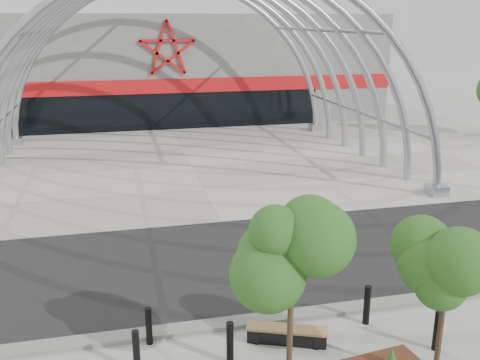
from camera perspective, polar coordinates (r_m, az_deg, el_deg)
ground at (r=14.81m, az=3.66°, el=-14.11°), size 140.00×140.00×0.00m
road at (r=17.79m, az=0.37°, el=-8.47°), size 140.00×7.00×0.02m
forecourt at (r=28.91m, az=-5.23°, el=1.49°), size 60.00×17.00×0.04m
kerb at (r=14.58m, az=3.96°, el=-14.39°), size 60.00×0.50×0.12m
arena_building at (r=45.89m, az=-8.65°, el=12.05°), size 34.00×15.24×8.00m
vault_canopy at (r=28.91m, az=-5.23°, el=1.48°), size 20.80×15.80×20.36m
street_tree_0 at (r=10.98m, az=5.57°, el=-8.94°), size 1.73×1.73×3.95m
street_tree_1 at (r=11.96m, az=21.22°, el=-9.38°), size 1.50×1.50×3.55m
bench_1 at (r=13.62m, az=5.02°, el=-16.17°), size 1.99×1.14×0.41m
bollard_0 at (r=12.70m, az=-11.00°, el=-17.47°), size 0.16×0.16×1.02m
bollard_1 at (r=13.56m, az=-9.70°, el=-15.11°), size 0.16×0.16×0.97m
bollard_2 at (r=12.71m, az=-1.07°, el=-17.00°), size 0.17×0.17×1.05m
bollard_3 at (r=14.51m, az=13.39°, el=-12.84°), size 0.17×0.17×1.07m
bollard_4 at (r=13.96m, az=20.26°, el=-14.83°), size 0.17×0.17×1.03m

